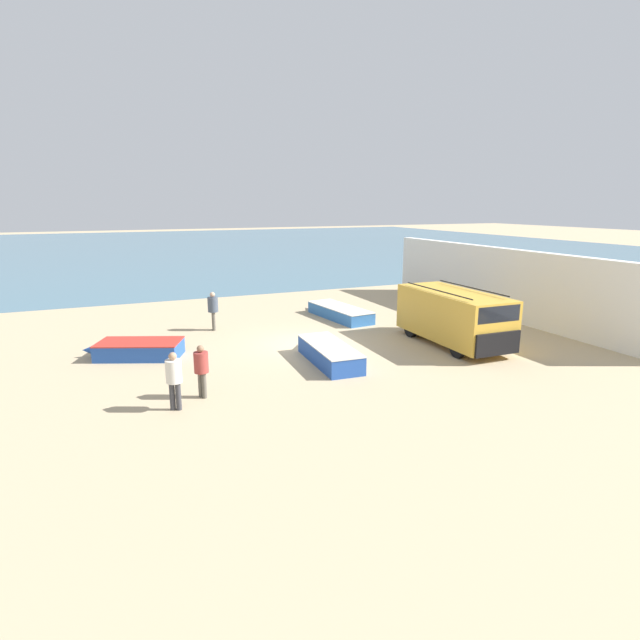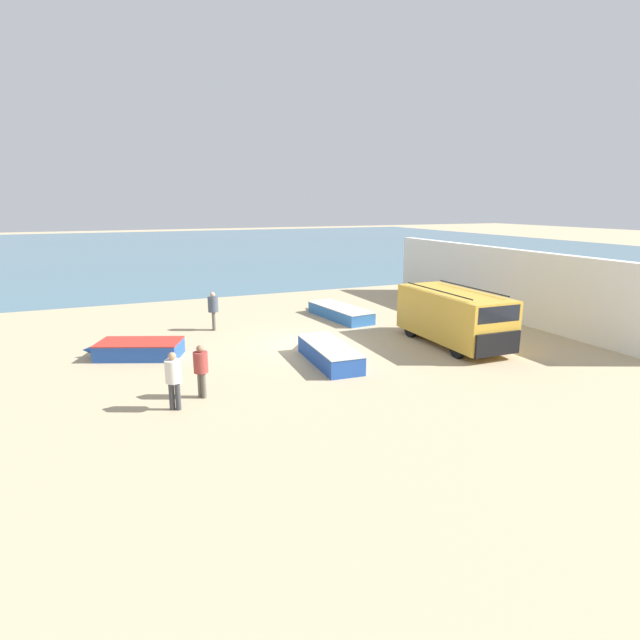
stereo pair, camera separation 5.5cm
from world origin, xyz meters
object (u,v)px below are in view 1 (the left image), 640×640
at_px(parked_van, 453,316).
at_px(fisherman_2, 174,376).
at_px(fisherman_0, 213,308).
at_px(fisherman_1, 201,366).
at_px(fishing_rowboat_2, 328,352).
at_px(fishing_rowboat_0, 137,349).
at_px(fishing_rowboat_1, 338,312).

height_order(parked_van, fisherman_2, parked_van).
height_order(parked_van, fisherman_0, parked_van).
xyz_separation_m(fisherman_1, fisherman_2, (-0.87, -0.64, 0.04)).
bearing_deg(fisherman_2, fisherman_0, -175.62).
bearing_deg(parked_van, fishing_rowboat_2, -88.27).
xyz_separation_m(parked_van, fisherman_1, (-10.58, -1.81, -0.24)).
xyz_separation_m(fishing_rowboat_2, fisherman_0, (-2.93, 6.34, 0.72)).
height_order(fisherman_0, fisherman_1, fisherman_0).
relative_size(fishing_rowboat_0, fishing_rowboat_2, 0.86).
relative_size(fishing_rowboat_0, fisherman_2, 2.26).
height_order(fishing_rowboat_1, fisherman_0, fisherman_0).
bearing_deg(fishing_rowboat_0, parked_van, -172.84).
distance_m(parked_van, fishing_rowboat_2, 5.75).
height_order(fishing_rowboat_0, fishing_rowboat_1, fishing_rowboat_0).
bearing_deg(fisherman_0, fishing_rowboat_2, -54.48).
distance_m(fisherman_1, fisherman_2, 1.08).
distance_m(fishing_rowboat_2, fisherman_1, 5.24).
relative_size(fishing_rowboat_1, fisherman_1, 3.20).
xyz_separation_m(fishing_rowboat_1, fishing_rowboat_2, (-3.45, -6.44, 0.04)).
distance_m(parked_van, fisherman_0, 10.65).
height_order(parked_van, fishing_rowboat_1, parked_van).
bearing_deg(fisherman_1, fishing_rowboat_1, 16.50).
bearing_deg(fishing_rowboat_1, fisherman_0, 83.88).
height_order(parked_van, fishing_rowboat_0, parked_van).
bearing_deg(parked_van, fisherman_2, -76.87).
bearing_deg(fishing_rowboat_1, fishing_rowboat_0, 100.55).
bearing_deg(fishing_rowboat_1, fishing_rowboat_2, 144.80).
bearing_deg(fisherman_1, fishing_rowboat_0, 79.37).
bearing_deg(fisherman_2, fishing_rowboat_0, -150.58).
height_order(fishing_rowboat_1, fisherman_1, fisherman_1).
xyz_separation_m(fishing_rowboat_1, fisherman_1, (-8.35, -8.18, 0.67)).
xyz_separation_m(fishing_rowboat_0, fishing_rowboat_1, (9.92, 3.14, -0.01)).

